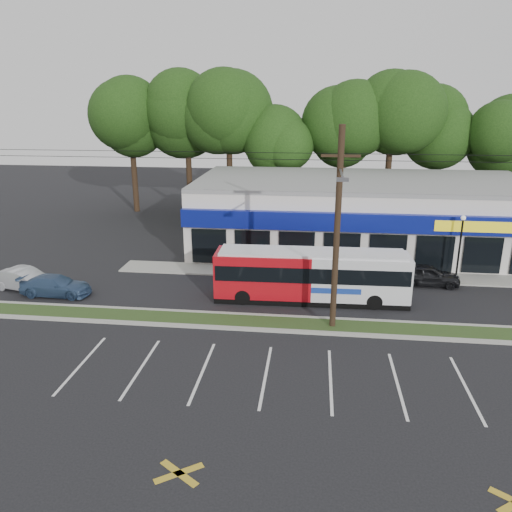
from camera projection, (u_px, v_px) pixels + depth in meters
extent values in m
plane|color=black|center=(272.00, 333.00, 24.70)|extent=(120.00, 120.00, 0.00)
cube|color=#263D19|center=(273.00, 323.00, 25.63)|extent=(40.00, 1.60, 0.12)
cube|color=#9E9E93|center=(272.00, 330.00, 24.82)|extent=(40.00, 0.25, 0.14)
cube|color=#9E9E93|center=(275.00, 316.00, 26.43)|extent=(40.00, 0.25, 0.14)
cube|color=#9E9E93|center=(360.00, 275.00, 32.64)|extent=(32.00, 2.20, 0.10)
cube|color=silver|center=(361.00, 215.00, 38.48)|extent=(25.00, 12.00, 5.00)
cube|color=navy|center=(370.00, 223.00, 32.29)|extent=(25.00, 0.50, 1.20)
cube|color=black|center=(367.00, 251.00, 33.07)|extent=(24.00, 0.12, 2.40)
cube|color=yellow|center=(484.00, 227.00, 31.25)|extent=(6.00, 0.06, 0.70)
cube|color=gray|center=(363.00, 181.00, 37.67)|extent=(25.00, 12.00, 0.30)
cylinder|color=black|center=(337.00, 232.00, 23.80)|extent=(0.30, 0.30, 10.00)
cube|color=black|center=(341.00, 156.00, 22.71)|extent=(1.80, 0.12, 0.12)
cylinder|color=#59595E|center=(341.00, 173.00, 21.76)|extent=(0.10, 2.40, 0.10)
cube|color=#59595E|center=(343.00, 180.00, 20.56)|extent=(0.50, 0.25, 0.15)
cylinder|color=black|center=(275.00, 153.00, 23.02)|extent=(50.00, 0.02, 0.02)
cylinder|color=black|center=(275.00, 159.00, 23.11)|extent=(50.00, 0.02, 0.02)
cylinder|color=black|center=(459.00, 251.00, 31.19)|extent=(0.12, 0.12, 4.00)
sphere|color=silver|center=(463.00, 218.00, 30.56)|extent=(0.30, 0.30, 0.30)
cylinder|color=black|center=(137.00, 184.00, 50.24)|extent=(0.56, 0.56, 5.72)
sphere|color=black|center=(132.00, 127.00, 48.56)|extent=(6.76, 6.76, 6.76)
cylinder|color=black|center=(185.00, 185.00, 49.68)|extent=(0.56, 0.56, 5.72)
sphere|color=black|center=(182.00, 127.00, 48.00)|extent=(6.76, 6.76, 6.76)
cylinder|color=black|center=(234.00, 186.00, 49.12)|extent=(0.56, 0.56, 5.72)
sphere|color=black|center=(234.00, 127.00, 47.44)|extent=(6.76, 6.76, 6.76)
cylinder|color=black|center=(285.00, 187.00, 48.56)|extent=(0.56, 0.56, 5.72)
sphere|color=black|center=(286.00, 128.00, 46.87)|extent=(6.76, 6.76, 6.76)
cylinder|color=black|center=(337.00, 188.00, 48.00)|extent=(0.56, 0.56, 5.72)
sphere|color=black|center=(340.00, 128.00, 46.31)|extent=(6.76, 6.76, 6.76)
cylinder|color=black|center=(390.00, 189.00, 47.44)|extent=(0.56, 0.56, 5.72)
sphere|color=black|center=(395.00, 129.00, 45.75)|extent=(6.76, 6.76, 6.76)
cylinder|color=black|center=(444.00, 190.00, 46.88)|extent=(0.56, 0.56, 5.72)
sphere|color=black|center=(451.00, 129.00, 45.19)|extent=(6.76, 6.76, 6.76)
cylinder|color=black|center=(500.00, 191.00, 46.32)|extent=(0.56, 0.56, 5.72)
sphere|color=black|center=(509.00, 129.00, 44.63)|extent=(6.76, 6.76, 6.76)
cube|color=#B40D16|center=(263.00, 273.00, 28.53)|extent=(5.49, 2.39, 2.49)
cube|color=white|center=(360.00, 276.00, 28.04)|extent=(5.49, 2.39, 2.49)
cube|color=black|center=(310.00, 297.00, 28.70)|extent=(10.92, 2.47, 0.32)
cube|color=black|center=(311.00, 270.00, 28.19)|extent=(10.70, 2.57, 0.86)
cube|color=black|center=(410.00, 275.00, 27.74)|extent=(0.10, 1.93, 1.27)
cube|color=#193899|center=(336.00, 291.00, 27.23)|extent=(2.72, 0.09, 0.32)
cube|color=white|center=(312.00, 253.00, 27.89)|extent=(10.37, 2.28, 0.16)
cylinder|color=black|center=(243.00, 297.00, 28.01)|extent=(0.88, 0.27, 0.87)
cylinder|color=black|center=(247.00, 284.00, 29.93)|extent=(0.88, 0.27, 0.87)
cylinder|color=black|center=(374.00, 302.00, 27.35)|extent=(0.88, 0.27, 0.87)
cylinder|color=black|center=(370.00, 289.00, 29.27)|extent=(0.88, 0.27, 0.87)
imported|color=black|center=(427.00, 275.00, 30.88)|extent=(3.96, 1.73, 1.33)
imported|color=#A8AAB0|center=(25.00, 279.00, 30.11)|extent=(4.23, 2.20, 1.33)
imported|color=navy|center=(56.00, 285.00, 29.30)|extent=(4.14, 1.71, 1.20)
imported|color=white|center=(341.00, 276.00, 30.28)|extent=(0.70, 0.67, 1.61)
imported|color=silver|center=(340.00, 270.00, 31.01)|extent=(0.96, 0.77, 1.86)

